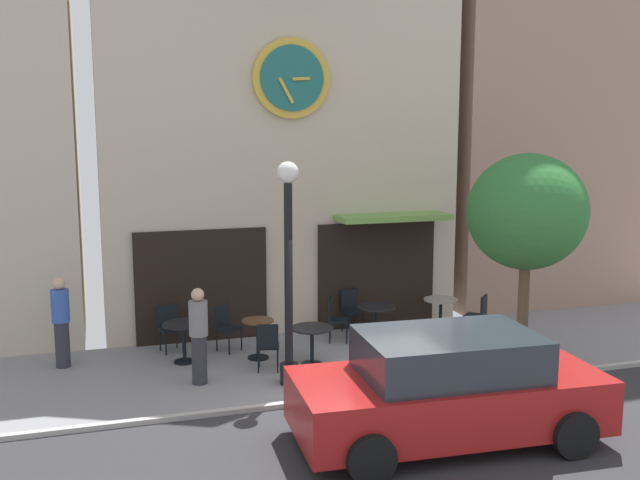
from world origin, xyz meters
The scene contains 19 objects.
ground_plane centered at (0.00, -0.52, -0.02)m, with size 29.49×9.10×0.13m.
clock_building centered at (-0.37, 5.21, 5.62)m, with size 7.63×3.68×10.82m.
neighbor_building_right centered at (6.59, 6.01, 6.79)m, with size 5.62×3.98×13.58m.
street_lamp centered at (-1.23, 1.01, 1.93)m, with size 0.36×0.36×3.80m.
street_tree centered at (3.08, 0.66, 2.84)m, with size 2.19×1.97×3.90m.
cafe_table_near_curb centered at (-2.81, 2.69, 0.56)m, with size 0.79×0.79×0.75m.
cafe_table_center centered at (-1.44, 2.51, 0.49)m, with size 0.61×0.61×0.75m.
cafe_table_near_door centered at (-0.58, 1.84, 0.53)m, with size 0.79×0.79×0.72m.
cafe_table_center_right centered at (1.13, 2.93, 0.54)m, with size 0.79×0.79×0.73m.
cafe_table_leftmost centered at (2.66, 3.09, 0.52)m, with size 0.72×0.72×0.73m.
cafe_chair_under_awning centered at (-3.00, 3.49, 0.53)m, with size 0.48×0.48×0.90m.
cafe_chair_facing_street centered at (-1.43, 1.73, 0.53)m, with size 0.49×0.49×0.90m.
cafe_chair_near_tree centered at (3.24, 2.50, 0.53)m, with size 0.57×0.57×0.90m.
cafe_chair_left_end centered at (0.86, 3.72, 0.53)m, with size 0.47×0.47×0.90m.
cafe_chair_by_entrance centered at (-1.93, 3.21, 0.53)m, with size 0.56×0.56×0.90m.
cafe_chair_corner centered at (0.28, 3.12, 0.53)m, with size 0.51×0.51×0.90m.
pedestrian_grey centered at (-2.69, 1.48, 0.86)m, with size 0.43×0.43×1.67m.
pedestrian_blue centered at (-4.96, 3.09, 0.86)m, with size 0.45×0.45×1.67m.
parked_car_red centered at (0.30, -1.82, 0.76)m, with size 4.39×2.20×1.55m.
Camera 1 is at (-4.24, -10.46, 4.37)m, focal length 40.62 mm.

